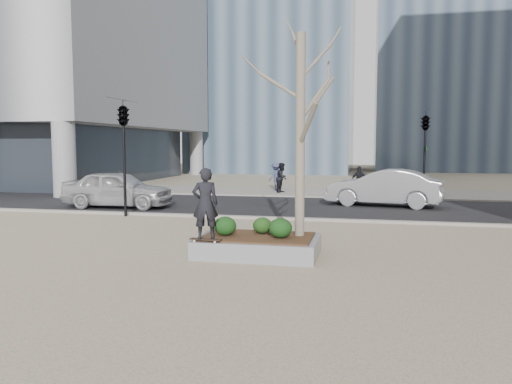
% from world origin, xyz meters
% --- Properties ---
extents(ground, '(120.00, 120.00, 0.00)m').
position_xyz_m(ground, '(0.00, 0.00, 0.00)').
color(ground, tan).
rests_on(ground, ground).
extents(street, '(60.00, 8.00, 0.02)m').
position_xyz_m(street, '(0.00, 10.00, 0.01)').
color(street, black).
rests_on(street, ground).
extents(far_sidewalk, '(60.00, 6.00, 0.02)m').
position_xyz_m(far_sidewalk, '(0.00, 17.00, 0.01)').
color(far_sidewalk, gray).
rests_on(far_sidewalk, ground).
extents(planter, '(3.00, 2.00, 0.45)m').
position_xyz_m(planter, '(1.00, 0.00, 0.23)').
color(planter, gray).
rests_on(planter, ground).
extents(planter_mulch, '(2.70, 1.70, 0.04)m').
position_xyz_m(planter_mulch, '(1.00, 0.00, 0.47)').
color(planter_mulch, '#382314').
rests_on(planter_mulch, planter).
extents(sycamore_tree, '(2.80, 2.80, 6.60)m').
position_xyz_m(sycamore_tree, '(2.00, 0.30, 3.79)').
color(sycamore_tree, gray).
rests_on(sycamore_tree, planter_mulch).
extents(shrub_left, '(0.57, 0.57, 0.48)m').
position_xyz_m(shrub_left, '(0.18, -0.13, 0.73)').
color(shrub_left, black).
rests_on(shrub_left, planter_mulch).
extents(shrub_middle, '(0.49, 0.49, 0.42)m').
position_xyz_m(shrub_middle, '(1.04, 0.33, 0.70)').
color(shrub_middle, '#143C13').
rests_on(shrub_middle, planter_mulch).
extents(shrub_right, '(0.58, 0.58, 0.49)m').
position_xyz_m(shrub_right, '(1.59, -0.17, 0.73)').
color(shrub_right, '#113410').
rests_on(shrub_right, planter_mulch).
extents(skateboard, '(0.79, 0.23, 0.08)m').
position_xyz_m(skateboard, '(-0.10, -0.87, 0.49)').
color(skateboard, black).
rests_on(skateboard, planter).
extents(skateboarder, '(0.73, 0.61, 1.70)m').
position_xyz_m(skateboarder, '(-0.10, -0.87, 1.38)').
color(skateboarder, black).
rests_on(skateboarder, skateboard).
extents(police_car, '(4.85, 2.09, 1.63)m').
position_xyz_m(police_car, '(-7.05, 7.94, 0.83)').
color(police_car, '#B8B8BD').
rests_on(police_car, street).
extents(car_silver, '(5.30, 2.71, 1.67)m').
position_xyz_m(car_silver, '(4.40, 10.97, 0.85)').
color(car_silver, '#93959A').
rests_on(car_silver, street).
extents(pedestrian_a, '(0.83, 0.97, 1.72)m').
position_xyz_m(pedestrian_a, '(-1.14, 16.36, 0.89)').
color(pedestrian_a, black).
rests_on(pedestrian_a, far_sidewalk).
extents(pedestrian_b, '(1.17, 1.22, 1.67)m').
position_xyz_m(pedestrian_b, '(-1.73, 17.67, 0.86)').
color(pedestrian_b, '#393F66').
rests_on(pedestrian_b, far_sidewalk).
extents(pedestrian_c, '(0.95, 0.44, 1.58)m').
position_xyz_m(pedestrian_c, '(3.26, 15.91, 0.82)').
color(pedestrian_c, black).
rests_on(pedestrian_c, far_sidewalk).
extents(traffic_light_near, '(0.60, 2.48, 4.50)m').
position_xyz_m(traffic_light_near, '(-5.50, 5.60, 2.25)').
color(traffic_light_near, black).
rests_on(traffic_light_near, ground).
extents(traffic_light_far, '(0.60, 2.48, 4.50)m').
position_xyz_m(traffic_light_far, '(6.50, 14.60, 2.25)').
color(traffic_light_far, black).
rests_on(traffic_light_far, ground).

